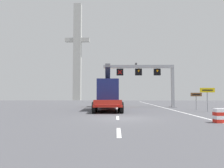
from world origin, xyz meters
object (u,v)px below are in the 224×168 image
(exit_sign_yellow, at_px, (207,94))
(tourist_info_sign_brown, at_px, (196,97))
(heavy_haul_truck_red, at_px, (108,94))
(overhead_lane_gantry, at_px, (148,73))
(crash_barrier_striped, at_px, (222,116))
(bridge_pylon_distant, at_px, (77,51))

(exit_sign_yellow, distance_m, tourist_info_sign_brown, 3.01)
(heavy_haul_truck_red, relative_size, exit_sign_yellow, 5.59)
(overhead_lane_gantry, height_order, heavy_haul_truck_red, overhead_lane_gantry)
(exit_sign_yellow, bearing_deg, heavy_haul_truck_red, 153.52)
(crash_barrier_striped, bearing_deg, heavy_haul_truck_red, 119.21)
(crash_barrier_striped, bearing_deg, tourist_info_sign_brown, 76.22)
(overhead_lane_gantry, height_order, crash_barrier_striped, overhead_lane_gantry)
(crash_barrier_striped, height_order, bridge_pylon_distant, bridge_pylon_distant)
(heavy_haul_truck_red, height_order, tourist_info_sign_brown, heavy_haul_truck_red)
(tourist_info_sign_brown, distance_m, crash_barrier_striped, 12.06)
(heavy_haul_truck_red, height_order, bridge_pylon_distant, bridge_pylon_distant)
(crash_barrier_striped, bearing_deg, exit_sign_yellow, 71.56)
(tourist_info_sign_brown, xyz_separation_m, bridge_pylon_distant, (-23.83, 50.16, 16.73))
(heavy_haul_truck_red, bearing_deg, bridge_pylon_distant, 105.36)
(exit_sign_yellow, bearing_deg, bridge_pylon_distant, 114.18)
(exit_sign_yellow, bearing_deg, tourist_info_sign_brown, 90.62)
(crash_barrier_striped, xyz_separation_m, bridge_pylon_distant, (-20.97, 61.82, 17.82))
(overhead_lane_gantry, xyz_separation_m, heavy_haul_truck_red, (-5.83, -3.30, -3.04))
(heavy_haul_truck_red, bearing_deg, exit_sign_yellow, -26.48)
(bridge_pylon_distant, bearing_deg, crash_barrier_striped, -71.26)
(overhead_lane_gantry, relative_size, crash_barrier_striped, 10.19)
(overhead_lane_gantry, bearing_deg, exit_sign_yellow, -60.42)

